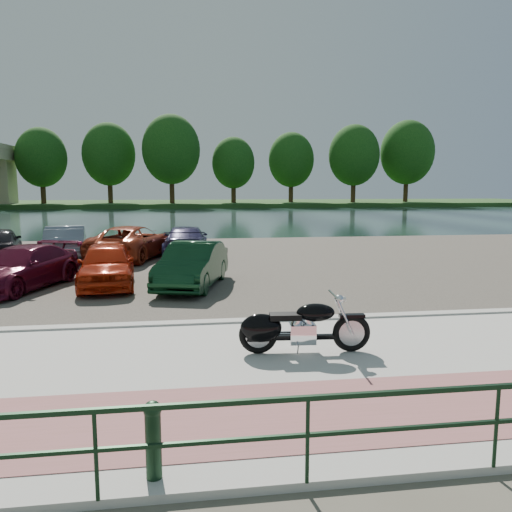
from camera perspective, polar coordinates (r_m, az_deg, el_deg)
The scene contains 17 objects.
ground at distance 9.05m, azimuth -0.36°, elevation -11.44°, with size 200.00×200.00×0.00m, color #595447.
promenade at distance 8.10m, azimuth 0.61°, elevation -13.43°, with size 60.00×6.00×0.10m, color #B7B5AC.
pink_path at distance 6.72m, azimuth 2.63°, elevation -17.60°, with size 60.00×2.00×0.01m, color #925952.
kerb at distance 10.92m, azimuth -1.77°, elevation -7.63°, with size 60.00×0.30×0.14m, color #B7B5AC.
parking_lot at distance 19.72m, azimuth -4.64°, elevation -0.77°, with size 60.00×18.00×0.04m, color #423D35.
river at distance 48.56m, azimuth -6.70°, elevation 4.37°, with size 120.00×40.00×0.00m, color #172A2A.
far_bank at distance 80.51m, azimuth -7.26°, elevation 5.98°, with size 120.00×24.00×0.60m, color #1E4217.
railing at distance 5.11m, azimuth 5.95°, elevation -17.83°, with size 24.04×0.05×0.90m.
bollards at distance 5.38m, azimuth -13.55°, elevation -19.51°, with size 10.68×0.18×0.81m.
far_trees at distance 74.59m, azimuth -3.87°, elevation 11.40°, with size 70.25×10.68×12.52m.
motorcycle at distance 8.83m, azimuth 4.22°, elevation -8.12°, with size 2.33×0.75×1.05m.
car_3 at distance 16.01m, azimuth -25.24°, elevation -1.22°, with size 1.74×4.27×1.24m, color #4C0A1F.
car_4 at distance 15.49m, azimuth -16.69°, elevation -0.93°, with size 1.56×3.87×1.32m, color #B1250B.
car_5 at distance 14.88m, azimuth -7.26°, elevation -1.01°, with size 1.40×4.01×1.32m, color black.
car_9 at distance 21.75m, azimuth -20.86°, elevation 1.45°, with size 1.47×4.22×1.39m, color slate.
car_10 at distance 21.18m, azimuth -14.04°, elevation 1.55°, with size 2.28×4.94×1.37m, color #993219.
car_11 at distance 21.26m, azimuth -8.03°, elevation 1.65°, with size 1.84×4.52×1.31m, color #302C55.
Camera 1 is at (-1.14, -8.46, 3.01)m, focal length 35.00 mm.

